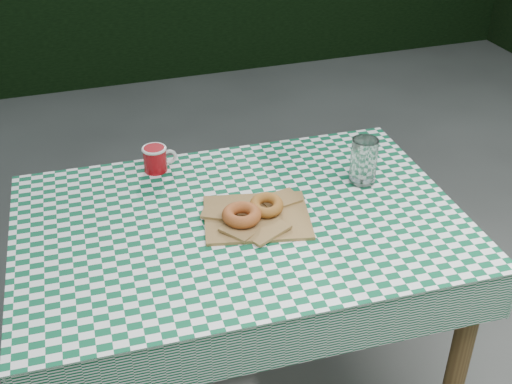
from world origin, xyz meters
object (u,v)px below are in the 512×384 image
at_px(coffee_mug, 155,159).
at_px(drinking_glass, 364,161).
at_px(paper_bag, 257,216).
at_px(table, 242,320).

height_order(coffee_mug, drinking_glass, drinking_glass).
bearing_deg(coffee_mug, paper_bag, -59.06).
xyz_separation_m(table, drinking_glass, (0.41, 0.07, 0.45)).
bearing_deg(coffee_mug, drinking_glass, -25.14).
bearing_deg(table, coffee_mug, 119.17).
relative_size(paper_bag, drinking_glass, 2.02).
bearing_deg(table, drinking_glass, 12.71).
height_order(table, drinking_glass, drinking_glass).
bearing_deg(paper_bag, drinking_glass, 13.41).
relative_size(table, coffee_mug, 8.51).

